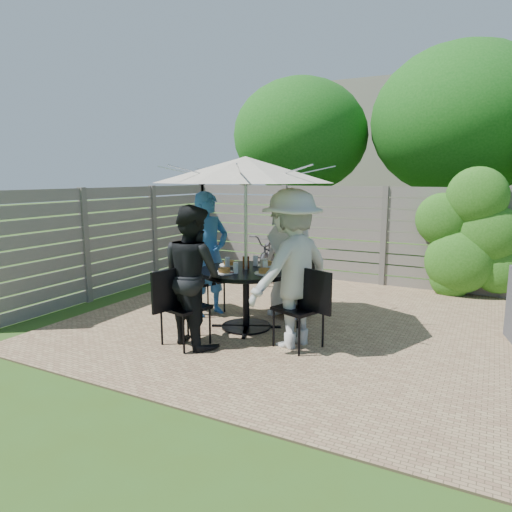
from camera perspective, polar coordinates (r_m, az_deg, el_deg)
The scene contains 22 objects.
backyard_envelope at distance 15.85m, azimuth 21.91°, elevation 11.34°, with size 60.00×60.00×5.00m.
patio_table at distance 6.05m, azimuth -1.25°, elevation -3.96°, with size 1.60×1.60×0.81m.
umbrella at distance 5.87m, azimuth -1.31°, elevation 10.73°, with size 3.02×3.02×2.27m.
chair_back at distance 6.76m, azimuth 5.02°, elevation -4.95°, with size 0.56×0.73×0.95m.
person_back at distance 6.53m, azimuth 4.30°, elevation 0.33°, with size 0.91×0.59×1.87m, color silver.
chair_left at distance 6.85m, azimuth -6.50°, elevation -4.67°, with size 0.76×0.61×0.99m.
person_left at distance 6.62m, azimuth -5.92°, elevation 0.19°, with size 0.66×0.43×1.81m, color #2760AC.
chair_front at distance 5.57m, azimuth -8.90°, elevation -8.23°, with size 0.57×0.74×0.98m.
person_front at distance 5.49m, azimuth -7.88°, elevation -2.45°, with size 0.82×0.64×1.70m, color black.
chair_right at distance 5.45m, azimuth 5.44°, elevation -8.52°, with size 0.76×0.61×0.99m.
person_right at distance 5.37m, azimuth 4.48°, elevation -1.68°, with size 1.21×0.70×1.88m, color #B1B4AE.
plate_back at distance 6.22m, azimuth 1.27°, elevation -1.02°, with size 0.26×0.26×0.06m.
plate_left at distance 6.26m, azimuth -3.39°, elevation -0.96°, with size 0.26×0.26×0.06m.
plate_front at distance 5.76m, azimuth -3.99°, elevation -1.91°, with size 0.26×0.26×0.06m.
plate_right at distance 5.72m, azimuth 1.08°, elevation -1.98°, with size 0.26×0.26×0.06m.
glass_back at distance 6.22m, azimuth -0.07°, elevation -0.58°, with size 0.07×0.07×0.14m, color silver.
glass_left at distance 6.11m, azimuth -3.59°, elevation -0.80°, with size 0.07×0.07×0.14m, color silver.
glass_front at distance 5.74m, azimuth -2.56°, elevation -1.50°, with size 0.07×0.07×0.14m, color silver.
glass_right at distance 5.86m, azimuth 1.17°, elevation -1.25°, with size 0.07×0.07×0.14m, color silver.
syrup_jug at distance 6.05m, azimuth -1.27°, elevation -0.79°, with size 0.09×0.09×0.16m, color #59280C.
coffee_cup at distance 6.05m, azimuth 0.94°, elevation -0.99°, with size 0.08×0.08×0.12m, color #C6B293.
bicycle at distance 9.10m, azimuth 1.58°, elevation 0.06°, with size 0.61×1.76×0.92m, color #333338.
Camera 1 is at (1.76, -5.46, 2.02)m, focal length 32.00 mm.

